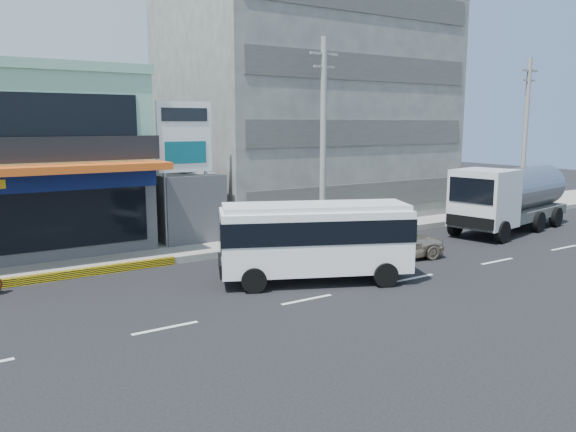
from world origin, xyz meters
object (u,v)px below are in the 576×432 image
object	(u,v)px
billboard	(185,145)
tanker_truck	(509,197)
satellite_dish	(181,171)
minibus	(315,236)
utility_pole_near	(323,139)
concrete_building	(304,106)
sedan	(393,242)
utility_pole_far	(525,135)

from	to	relation	value
billboard	tanker_truck	world-z (taller)	billboard
satellite_dish	minibus	world-z (taller)	satellite_dish
utility_pole_near	billboard	bearing A→B (deg)	164.52
concrete_building	billboard	xyz separation A→B (m)	(-10.50, -5.80, -2.07)
concrete_building	utility_pole_near	distance (m)	8.79
utility_pole_near	sedan	xyz separation A→B (m)	(0.39, -4.71, -4.35)
satellite_dish	sedan	xyz separation A→B (m)	(6.39, -8.31, -2.77)
sedan	tanker_truck	distance (m)	10.10
sedan	tanker_truck	world-z (taller)	tanker_truck
satellite_dish	billboard	world-z (taller)	billboard
concrete_building	satellite_dish	world-z (taller)	concrete_building
billboard	minibus	xyz separation A→B (m)	(2.02, -7.51, -3.16)
utility_pole_near	minibus	distance (m)	8.01
billboard	sedan	size ratio (longest dim) A/B	1.47
utility_pole_far	concrete_building	bearing A→B (deg)	147.65
sedan	utility_pole_far	bearing A→B (deg)	-66.19
billboard	tanker_truck	size ratio (longest dim) A/B	0.73
concrete_building	tanker_truck	distance (m)	13.52
billboard	tanker_truck	distance (m)	17.80
concrete_building	minibus	xyz separation A→B (m)	(-8.48, -13.31, -5.23)
concrete_building	sedan	xyz separation A→B (m)	(-3.61, -12.31, -6.20)
sedan	minibus	bearing A→B (deg)	108.70
billboard	tanker_truck	xyz separation A→B (m)	(16.81, -5.02, -3.01)
minibus	tanker_truck	bearing A→B (deg)	9.56
concrete_building	billboard	size ratio (longest dim) A/B	2.32
minibus	tanker_truck	xyz separation A→B (m)	(14.79, 2.49, 0.15)
utility_pole_far	minibus	world-z (taller)	utility_pole_far
billboard	utility_pole_near	size ratio (longest dim) A/B	0.69
utility_pole_far	sedan	distance (m)	16.88
concrete_building	tanker_truck	xyz separation A→B (m)	(6.31, -10.82, -5.08)
tanker_truck	sedan	bearing A→B (deg)	-171.49
satellite_dish	tanker_truck	bearing A→B (deg)	-22.70
utility_pole_near	utility_pole_far	world-z (taller)	same
utility_pole_far	tanker_truck	size ratio (longest dim) A/B	1.06
tanker_truck	utility_pole_far	bearing A→B (deg)	29.51
billboard	sedan	world-z (taller)	billboard
utility_pole_far	tanker_truck	xyz separation A→B (m)	(-5.69, -3.22, -3.23)
minibus	tanker_truck	distance (m)	15.00
billboard	minibus	bearing A→B (deg)	-74.96
billboard	utility_pole_near	bearing A→B (deg)	-15.48
billboard	minibus	distance (m)	8.40
minibus	sedan	world-z (taller)	minibus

